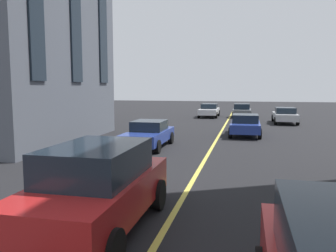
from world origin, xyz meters
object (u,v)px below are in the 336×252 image
at_px(car_grey_mid, 242,111).
at_px(car_blue_trailing, 149,134).
at_px(car_red_near, 98,187).
at_px(car_silver_parked_a, 285,115).
at_px(car_blue_parked_b, 245,125).
at_px(car_white_far, 209,110).

relative_size(car_grey_mid, car_blue_trailing, 0.89).
bearing_deg(car_red_near, car_blue_trailing, 10.04).
height_order(car_silver_parked_a, car_blue_parked_b, same).
height_order(car_silver_parked_a, car_white_far, same).
relative_size(car_red_near, car_blue_trailing, 1.07).
bearing_deg(car_red_near, car_white_far, 1.38).
bearing_deg(car_silver_parked_a, car_blue_trailing, 149.83).
relative_size(car_white_far, car_blue_trailing, 1.00).
bearing_deg(car_silver_parked_a, car_grey_mid, 35.63).
bearing_deg(car_white_far, car_blue_parked_b, -164.29).
distance_m(car_blue_parked_b, car_blue_trailing, 7.40).
height_order(car_grey_mid, car_blue_parked_b, car_grey_mid).
xyz_separation_m(car_silver_parked_a, car_white_far, (4.91, 7.00, 0.00)).
distance_m(car_silver_parked_a, car_white_far, 8.55).
relative_size(car_silver_parked_a, car_white_far, 1.00).
distance_m(car_silver_parked_a, car_red_near, 24.97).
relative_size(car_white_far, car_blue_parked_b, 1.00).
bearing_deg(car_blue_trailing, car_grey_mid, -13.04).
height_order(car_white_far, car_blue_parked_b, same).
xyz_separation_m(car_grey_mid, car_red_near, (-29.30, 2.61, 0.27)).
height_order(car_blue_parked_b, car_blue_trailing, same).
height_order(car_silver_parked_a, car_blue_trailing, same).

